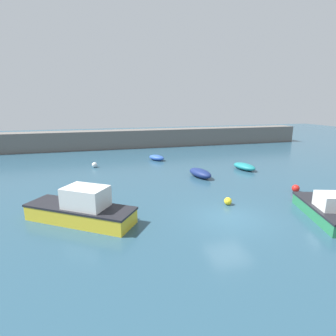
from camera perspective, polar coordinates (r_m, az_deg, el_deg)
The scene contains 10 objects.
ground_plane at distance 16.45m, azimuth 13.19°, elevation -10.89°, with size 120.00×120.00×0.20m, color #284C60.
harbor_breakwater at distance 41.31m, azimuth -4.86°, elevation 6.49°, with size 52.11×2.82×2.69m, color #66605B.
motorboat_grey_hull at distance 18.40m, azimuth 31.74°, elevation -7.74°, with size 3.67×5.53×1.64m.
rowboat_white_midwater at distance 28.15m, azimuth 16.28°, elevation 0.32°, with size 1.93×3.02×0.66m.
dinghy_near_pier at distance 31.47m, azimuth -2.50°, elevation 2.27°, with size 2.14×2.41×0.65m.
open_tender_yellow at distance 24.46m, azimuth 7.01°, elevation -1.10°, with size 1.92×3.14×0.78m.
cabin_cruiser_white at distance 16.03m, azimuth -18.24°, elevation -8.49°, with size 6.49×5.29×2.14m.
mooring_buoy_white at distance 29.07m, azimuth -15.69°, elevation 0.67°, with size 0.55×0.55×0.55m, color white.
mooring_buoy_red at distance 22.61m, azimuth 26.04°, elevation -4.00°, with size 0.57×0.57×0.57m, color red.
mooring_buoy_yellow at distance 18.30m, azimuth 12.92°, elevation -7.04°, with size 0.52×0.52×0.52m, color yellow.
Camera 1 is at (-7.37, -13.03, 6.72)m, focal length 28.00 mm.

